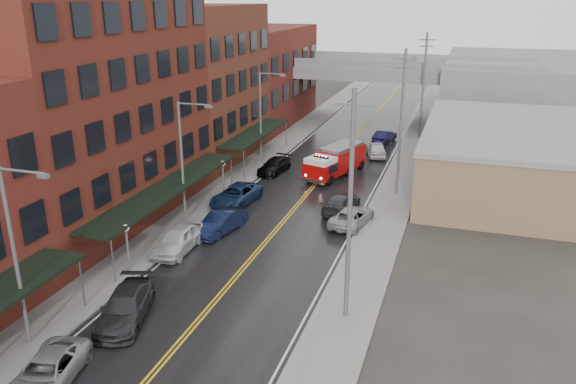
% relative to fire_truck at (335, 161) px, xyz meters
% --- Properties ---
extents(road, '(11.00, 160.00, 0.02)m').
position_rel_fire_truck_xyz_m(road, '(-1.08, -8.42, -1.46)').
color(road, black).
rests_on(road, ground).
extents(sidewalk_left, '(3.00, 160.00, 0.15)m').
position_rel_fire_truck_xyz_m(sidewalk_left, '(-8.38, -8.42, -1.40)').
color(sidewalk_left, slate).
rests_on(sidewalk_left, ground).
extents(sidewalk_right, '(3.00, 160.00, 0.15)m').
position_rel_fire_truck_xyz_m(sidewalk_right, '(6.22, -8.42, -1.40)').
color(sidewalk_right, slate).
rests_on(sidewalk_right, ground).
extents(curb_left, '(0.30, 160.00, 0.15)m').
position_rel_fire_truck_xyz_m(curb_left, '(-6.73, -8.42, -1.40)').
color(curb_left, gray).
rests_on(curb_left, ground).
extents(curb_right, '(0.30, 160.00, 0.15)m').
position_rel_fire_truck_xyz_m(curb_right, '(4.57, -8.42, -1.40)').
color(curb_right, gray).
rests_on(curb_right, ground).
extents(brick_building_b, '(9.00, 20.00, 18.00)m').
position_rel_fire_truck_xyz_m(brick_building_b, '(-14.38, -15.42, 7.53)').
color(brick_building_b, '#5B2518').
rests_on(brick_building_b, ground).
extents(brick_building_c, '(9.00, 15.00, 15.00)m').
position_rel_fire_truck_xyz_m(brick_building_c, '(-14.38, 2.08, 6.03)').
color(brick_building_c, '#5B2B1B').
rests_on(brick_building_c, ground).
extents(brick_building_far, '(9.00, 20.00, 12.00)m').
position_rel_fire_truck_xyz_m(brick_building_far, '(-14.38, 19.58, 4.53)').
color(brick_building_far, maroon).
rests_on(brick_building_far, ground).
extents(tan_building, '(14.00, 22.00, 5.00)m').
position_rel_fire_truck_xyz_m(tan_building, '(14.92, 1.58, 1.03)').
color(tan_building, '#89674A').
rests_on(tan_building, ground).
extents(right_far_block, '(18.00, 30.00, 8.00)m').
position_rel_fire_truck_xyz_m(right_far_block, '(16.92, 31.58, 2.53)').
color(right_far_block, slate).
rests_on(right_far_block, ground).
extents(awning_1, '(2.60, 18.00, 3.09)m').
position_rel_fire_truck_xyz_m(awning_1, '(-8.57, -15.42, 1.52)').
color(awning_1, black).
rests_on(awning_1, ground).
extents(awning_2, '(2.60, 13.00, 3.09)m').
position_rel_fire_truck_xyz_m(awning_2, '(-8.56, 2.08, 1.51)').
color(awning_2, black).
rests_on(awning_2, ground).
extents(globe_lamp_1, '(0.44, 0.44, 3.12)m').
position_rel_fire_truck_xyz_m(globe_lamp_1, '(-7.48, -22.42, 0.84)').
color(globe_lamp_1, '#59595B').
rests_on(globe_lamp_1, ground).
extents(globe_lamp_2, '(0.44, 0.44, 3.12)m').
position_rel_fire_truck_xyz_m(globe_lamp_2, '(-7.48, -8.42, 0.84)').
color(globe_lamp_2, '#59595B').
rests_on(globe_lamp_2, ground).
extents(street_lamp_0, '(2.64, 0.22, 9.00)m').
position_rel_fire_truck_xyz_m(street_lamp_0, '(-7.62, -30.42, 3.71)').
color(street_lamp_0, '#59595B').
rests_on(street_lamp_0, ground).
extents(street_lamp_1, '(2.64, 0.22, 9.00)m').
position_rel_fire_truck_xyz_m(street_lamp_1, '(-7.62, -14.42, 3.71)').
color(street_lamp_1, '#59595B').
rests_on(street_lamp_1, ground).
extents(street_lamp_2, '(2.64, 0.22, 9.00)m').
position_rel_fire_truck_xyz_m(street_lamp_2, '(-7.62, 1.58, 3.71)').
color(street_lamp_2, '#59595B').
rests_on(street_lamp_2, ground).
extents(utility_pole_0, '(1.80, 0.24, 12.00)m').
position_rel_fire_truck_xyz_m(utility_pole_0, '(6.12, -23.42, 4.83)').
color(utility_pole_0, '#59595B').
rests_on(utility_pole_0, ground).
extents(utility_pole_1, '(1.80, 0.24, 12.00)m').
position_rel_fire_truck_xyz_m(utility_pole_1, '(6.12, -3.42, 4.83)').
color(utility_pole_1, '#59595B').
rests_on(utility_pole_1, ground).
extents(utility_pole_2, '(1.80, 0.24, 12.00)m').
position_rel_fire_truck_xyz_m(utility_pole_2, '(6.12, 16.58, 4.83)').
color(utility_pole_2, '#59595B').
rests_on(utility_pole_2, ground).
extents(overpass, '(40.00, 10.00, 7.50)m').
position_rel_fire_truck_xyz_m(overpass, '(-1.08, 23.58, 4.51)').
color(overpass, slate).
rests_on(overpass, ground).
extents(fire_truck, '(4.67, 7.81, 2.72)m').
position_rel_fire_truck_xyz_m(fire_truck, '(0.00, 0.00, 0.00)').
color(fire_truck, '#A20807').
rests_on(fire_truck, ground).
extents(parked_car_left_2, '(3.16, 5.16, 1.33)m').
position_rel_fire_truck_xyz_m(parked_car_left_2, '(-4.96, -32.62, -0.81)').
color(parked_car_left_2, gray).
rests_on(parked_car_left_2, ground).
extents(parked_car_left_3, '(3.56, 5.69, 1.54)m').
position_rel_fire_truck_xyz_m(parked_car_left_3, '(-4.68, -27.12, -0.70)').
color(parked_car_left_3, '#242426').
rests_on(parked_car_left_3, ground).
extents(parked_car_left_4, '(2.02, 4.88, 1.65)m').
position_rel_fire_truck_xyz_m(parked_car_left_4, '(-6.08, -18.85, -0.65)').
color(parked_car_left_4, silver).
rests_on(parked_car_left_4, ground).
extents(parked_car_left_5, '(2.55, 4.91, 1.54)m').
position_rel_fire_truck_xyz_m(parked_car_left_5, '(-4.68, -15.21, -0.70)').
color(parked_car_left_5, black).
rests_on(parked_car_left_5, ground).
extents(parked_car_left_6, '(3.12, 5.67, 1.50)m').
position_rel_fire_truck_xyz_m(parked_car_left_6, '(-5.86, -9.62, -0.72)').
color(parked_car_left_6, '#14284E').
rests_on(parked_car_left_6, ground).
extents(parked_car_left_7, '(2.44, 4.81, 1.34)m').
position_rel_fire_truck_xyz_m(parked_car_left_7, '(-5.68, -0.76, -0.80)').
color(parked_car_left_7, black).
rests_on(parked_car_left_7, ground).
extents(parked_car_right_0, '(3.00, 5.10, 1.33)m').
position_rel_fire_truck_xyz_m(parked_car_right_0, '(3.88, -11.05, -0.81)').
color(parked_car_right_0, '#93959A').
rests_on(parked_car_right_0, ground).
extents(parked_car_right_1, '(2.55, 4.97, 1.38)m').
position_rel_fire_truck_xyz_m(parked_car_right_1, '(2.52, -8.62, -0.78)').
color(parked_car_right_1, '#2B2A2D').
rests_on(parked_car_right_1, ground).
extents(parked_car_right_2, '(2.96, 4.83, 1.54)m').
position_rel_fire_truck_xyz_m(parked_car_right_2, '(2.52, 7.78, -0.70)').
color(parked_car_right_2, silver).
rests_on(parked_car_right_2, ground).
extents(parked_car_right_3, '(2.35, 4.50, 1.41)m').
position_rel_fire_truck_xyz_m(parked_car_right_3, '(2.52, 13.78, -0.77)').
color(parked_car_right_3, black).
rests_on(parked_car_right_3, ground).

